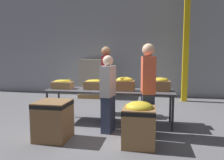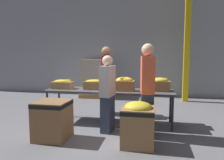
{
  "view_description": "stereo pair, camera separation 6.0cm",
  "coord_description": "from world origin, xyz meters",
  "px_view_note": "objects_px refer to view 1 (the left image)",
  "views": [
    {
      "loc": [
        0.95,
        -4.8,
        1.53
      ],
      "look_at": [
        0.0,
        0.29,
        0.95
      ],
      "focal_mm": 35.0,
      "sensor_mm": 36.0,
      "label": 1
    },
    {
      "loc": [
        1.01,
        -4.79,
        1.53
      ],
      "look_at": [
        0.0,
        0.29,
        0.95
      ],
      "focal_mm": 35.0,
      "sensor_mm": 36.0,
      "label": 2
    }
  ],
  "objects_px": {
    "support_pillar": "(186,41)",
    "donation_bin_0": "(53,119)",
    "volunteer_2": "(106,81)",
    "volunteer_1": "(108,94)",
    "banana_box_2": "(125,84)",
    "banana_box_0": "(62,84)",
    "banana_box_1": "(95,84)",
    "banana_box_3": "(160,84)",
    "donation_bin_1": "(139,122)",
    "sorting_table": "(109,92)",
    "pallet_stack_0": "(93,78)",
    "volunteer_0": "(148,91)"
  },
  "relations": [
    {
      "from": "banana_box_0",
      "to": "banana_box_1",
      "type": "bearing_deg",
      "value": 3.92
    },
    {
      "from": "pallet_stack_0",
      "to": "donation_bin_0",
      "type": "bearing_deg",
      "value": -84.42
    },
    {
      "from": "sorting_table",
      "to": "banana_box_3",
      "type": "xyz_separation_m",
      "value": [
        1.12,
        0.08,
        0.2
      ]
    },
    {
      "from": "sorting_table",
      "to": "donation_bin_1",
      "type": "relative_size",
      "value": 3.74
    },
    {
      "from": "banana_box_0",
      "to": "volunteer_2",
      "type": "height_order",
      "value": "volunteer_2"
    },
    {
      "from": "volunteer_2",
      "to": "volunteer_1",
      "type": "bearing_deg",
      "value": 1.45
    },
    {
      "from": "banana_box_3",
      "to": "pallet_stack_0",
      "type": "relative_size",
      "value": 0.31
    },
    {
      "from": "banana_box_2",
      "to": "volunteer_1",
      "type": "height_order",
      "value": "volunteer_1"
    },
    {
      "from": "banana_box_3",
      "to": "donation_bin_1",
      "type": "bearing_deg",
      "value": -106.34
    },
    {
      "from": "sorting_table",
      "to": "volunteer_1",
      "type": "distance_m",
      "value": 0.61
    },
    {
      "from": "donation_bin_1",
      "to": "support_pillar",
      "type": "distance_m",
      "value": 4.49
    },
    {
      "from": "volunteer_2",
      "to": "support_pillar",
      "type": "xyz_separation_m",
      "value": [
        2.26,
        2.07,
        1.12
      ]
    },
    {
      "from": "support_pillar",
      "to": "banana_box_2",
      "type": "bearing_deg",
      "value": -120.24
    },
    {
      "from": "banana_box_3",
      "to": "donation_bin_1",
      "type": "relative_size",
      "value": 0.57
    },
    {
      "from": "sorting_table",
      "to": "banana_box_2",
      "type": "height_order",
      "value": "banana_box_2"
    },
    {
      "from": "volunteer_2",
      "to": "pallet_stack_0",
      "type": "relative_size",
      "value": 1.26
    },
    {
      "from": "support_pillar",
      "to": "donation_bin_0",
      "type": "bearing_deg",
      "value": -125.33
    },
    {
      "from": "pallet_stack_0",
      "to": "banana_box_1",
      "type": "bearing_deg",
      "value": -73.64
    },
    {
      "from": "volunteer_2",
      "to": "banana_box_3",
      "type": "bearing_deg",
      "value": 51.3
    },
    {
      "from": "banana_box_2",
      "to": "donation_bin_1",
      "type": "distance_m",
      "value": 1.31
    },
    {
      "from": "banana_box_3",
      "to": "donation_bin_1",
      "type": "distance_m",
      "value": 1.4
    },
    {
      "from": "volunteer_1",
      "to": "volunteer_2",
      "type": "height_order",
      "value": "volunteer_2"
    },
    {
      "from": "banana_box_1",
      "to": "volunteer_0",
      "type": "xyz_separation_m",
      "value": [
        1.22,
        -0.7,
        -0.0
      ]
    },
    {
      "from": "volunteer_2",
      "to": "support_pillar",
      "type": "height_order",
      "value": "support_pillar"
    },
    {
      "from": "sorting_table",
      "to": "support_pillar",
      "type": "distance_m",
      "value": 3.71
    },
    {
      "from": "volunteer_1",
      "to": "donation_bin_1",
      "type": "distance_m",
      "value": 0.95
    },
    {
      "from": "banana_box_1",
      "to": "volunteer_2",
      "type": "xyz_separation_m",
      "value": [
        0.11,
        0.71,
        0.0
      ]
    },
    {
      "from": "volunteer_0",
      "to": "support_pillar",
      "type": "height_order",
      "value": "support_pillar"
    },
    {
      "from": "volunteer_1",
      "to": "volunteer_0",
      "type": "bearing_deg",
      "value": -86.72
    },
    {
      "from": "banana_box_1",
      "to": "donation_bin_0",
      "type": "height_order",
      "value": "banana_box_1"
    },
    {
      "from": "banana_box_2",
      "to": "volunteer_0",
      "type": "relative_size",
      "value": 0.25
    },
    {
      "from": "volunteer_0",
      "to": "donation_bin_1",
      "type": "height_order",
      "value": "volunteer_0"
    },
    {
      "from": "banana_box_1",
      "to": "banana_box_3",
      "type": "bearing_deg",
      "value": 1.59
    },
    {
      "from": "banana_box_1",
      "to": "donation_bin_1",
      "type": "relative_size",
      "value": 0.61
    },
    {
      "from": "banana_box_2",
      "to": "donation_bin_0",
      "type": "distance_m",
      "value": 1.71
    },
    {
      "from": "banana_box_2",
      "to": "volunteer_2",
      "type": "bearing_deg",
      "value": 126.74
    },
    {
      "from": "sorting_table",
      "to": "banana_box_2",
      "type": "xyz_separation_m",
      "value": [
        0.35,
        -0.04,
        0.2
      ]
    },
    {
      "from": "banana_box_1",
      "to": "pallet_stack_0",
      "type": "relative_size",
      "value": 0.33
    },
    {
      "from": "pallet_stack_0",
      "to": "volunteer_1",
      "type": "bearing_deg",
      "value": -70.04
    },
    {
      "from": "banana_box_2",
      "to": "donation_bin_1",
      "type": "relative_size",
      "value": 0.58
    },
    {
      "from": "support_pillar",
      "to": "pallet_stack_0",
      "type": "bearing_deg",
      "value": 176.38
    },
    {
      "from": "volunteer_2",
      "to": "support_pillar",
      "type": "relative_size",
      "value": 0.44
    },
    {
      "from": "donation_bin_1",
      "to": "support_pillar",
      "type": "xyz_separation_m",
      "value": [
        1.27,
        4.0,
        1.59
      ]
    },
    {
      "from": "pallet_stack_0",
      "to": "volunteer_0",
      "type": "bearing_deg",
      "value": -60.34
    },
    {
      "from": "volunteer_1",
      "to": "donation_bin_1",
      "type": "relative_size",
      "value": 2.01
    },
    {
      "from": "donation_bin_0",
      "to": "pallet_stack_0",
      "type": "relative_size",
      "value": 0.51
    },
    {
      "from": "banana_box_2",
      "to": "volunteer_2",
      "type": "xyz_separation_m",
      "value": [
        -0.59,
        0.79,
        -0.03
      ]
    },
    {
      "from": "sorting_table",
      "to": "volunteer_1",
      "type": "relative_size",
      "value": 1.86
    },
    {
      "from": "banana_box_3",
      "to": "pallet_stack_0",
      "type": "bearing_deg",
      "value": 128.46
    },
    {
      "from": "banana_box_2",
      "to": "volunteer_2",
      "type": "height_order",
      "value": "volunteer_2"
    }
  ]
}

